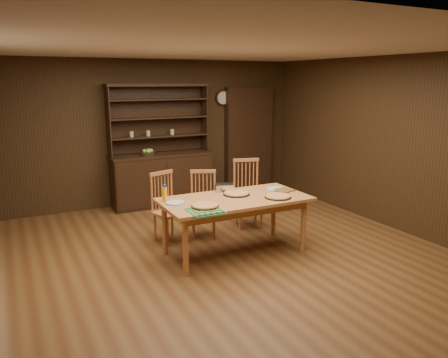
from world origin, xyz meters
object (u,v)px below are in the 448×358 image
chair_center (203,201)px  juice_bottle (165,194)px  chair_left (166,204)px  chair_right (247,191)px  dining_table (235,204)px  china_hutch (161,172)px

chair_center → juice_bottle: size_ratio=4.49×
chair_left → chair_right: chair_right is taller
dining_table → juice_bottle: 0.91m
chair_right → chair_center: bearing=-158.8°
chair_center → juice_bottle: bearing=-119.7°
dining_table → juice_bottle: size_ratio=8.91×
china_hutch → dining_table: china_hutch is taller
chair_center → chair_left: bearing=-160.1°
dining_table → juice_bottle: juice_bottle is taller
juice_bottle → chair_right: bearing=23.0°
chair_center → chair_right: size_ratio=0.91×
china_hutch → juice_bottle: 2.53m
china_hutch → chair_left: (-0.54, -1.78, -0.07)m
china_hutch → juice_bottle: (-0.77, -2.40, 0.25)m
chair_center → chair_right: (0.79, 0.09, 0.05)m
dining_table → chair_right: 1.17m
chair_left → juice_bottle: (-0.23, -0.62, 0.33)m
chair_left → chair_center: bearing=-22.0°
china_hutch → chair_left: size_ratio=2.21×
juice_bottle → chair_left: bearing=69.8°
chair_left → chair_center: chair_left is taller
chair_left → juice_bottle: size_ratio=4.62×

